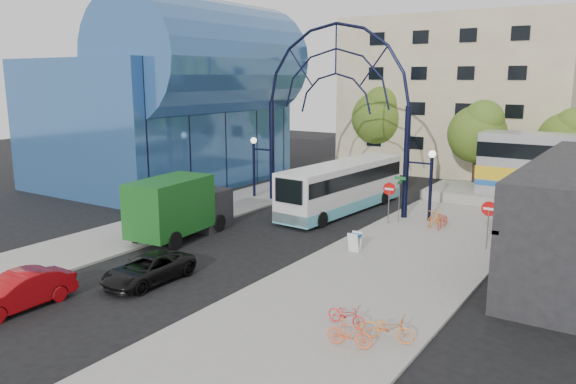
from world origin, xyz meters
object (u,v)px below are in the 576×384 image
Objects in this scene: black_suv at (148,269)px; do_not_enter_sign at (489,214)px; bike_near_b at (435,218)px; bike_far_b at (350,333)px; bike_near_a at (443,220)px; stop_sign at (389,193)px; city_bus at (342,186)px; bike_far_a at (388,328)px; street_name_sign at (400,190)px; tree_north_c at (568,137)px; tree_north_a at (479,131)px; sandwich_board at (355,240)px; gateway_arch at (336,79)px; green_truck at (181,207)px; bike_far_c at (347,315)px; red_sedan at (18,292)px; tree_north_b at (380,115)px.

do_not_enter_sign is at bearing 48.88° from black_suv.
bike_near_b is 16.44m from bike_far_b.
stop_sign is at bearing -166.64° from bike_near_a.
bike_near_b reaches higher than bike_far_b.
city_bus reaches higher than bike_far_a.
bike_far_b is (4.80, -15.80, -1.55)m from street_name_sign.
bike_near_a is at bearing -105.80° from tree_north_c.
city_bus is at bearing -113.63° from tree_north_a.
street_name_sign is at bearing 93.46° from sandwich_board.
bike_near_b is (1.68, 7.03, -0.12)m from sandwich_board.
city_bus is (-10.21, 3.74, -0.31)m from do_not_enter_sign.
gateway_arch is at bearing 25.73° from bike_far_a.
street_name_sign is at bearing -158.43° from bike_near_b.
tree_north_a reaches higher than tree_north_c.
street_name_sign is 12.81m from green_truck.
bike_near_a is at bearing 14.50° from stop_sign.
bike_near_a is (1.71, -13.14, -4.03)m from tree_north_a.
green_truck is at bearing -113.75° from tree_north_a.
city_bus is at bearing 20.19° from bike_far_b.
bike_near_a is 14.71m from bike_far_c.
bike_far_a is (14.64, -5.59, -1.12)m from green_truck.
street_name_sign is 0.40× the size of tree_north_a.
bike_far_b is at bearing -3.78° from black_suv.
tree_north_c is at bearing -10.64° from bike_far_a.
tree_north_a is at bearing -161.56° from tree_north_c.
bike_near_a is 0.60m from bike_near_b.
tree_north_c is at bearing 51.15° from green_truck.
tree_north_c is at bearing 68.19° from red_sedan.
city_bus reaches higher than red_sedan.
bike_near_a is (9.88, 19.94, -0.13)m from red_sedan.
bike_far_b is (12.05, 3.96, -0.12)m from red_sedan.
gateway_arch is at bearing 124.91° from sandwich_board.
do_not_enter_sign is (11.00, -4.00, -6.58)m from gateway_arch.
sandwich_board is 26.15m from tree_north_b.
gateway_arch is 18.29m from black_suv.
do_not_enter_sign is at bearing -28.55° from bike_near_b.
tree_north_c is (6.00, 2.00, -0.33)m from tree_north_a.
green_truck is at bearing 99.38° from red_sedan.
bike_far_b is at bearing -67.27° from tree_north_b.
black_suv reaches higher than bike_far_c.
city_bus is at bearing 82.45° from red_sedan.
sandwich_board reaches higher than bike_far_c.
bike_near_b is 14.99m from bike_far_c.
black_suv is at bearing 77.44° from bike_far_b.
stop_sign reaches higher than bike_far_b.
sandwich_board is at bearing -143.32° from do_not_enter_sign.
sandwich_board is at bearing 24.80° from bike_far_a.
tree_north_c reaches higher than red_sedan.
gateway_arch is 8.37m from stop_sign.
gateway_arch is 1.16× the size of city_bus.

